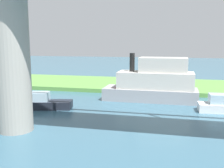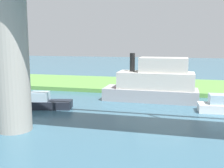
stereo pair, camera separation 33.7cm
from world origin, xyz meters
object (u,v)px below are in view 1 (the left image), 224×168
object	(u,v)px
bridge_pylon	(13,62)
person_on_bank	(136,83)
mooring_post	(155,86)
houseboat_blue	(153,83)
pontoon_yellow	(45,103)

from	to	relation	value
bridge_pylon	person_on_bank	xyz separation A→B (m)	(-6.27, -16.56, -3.71)
mooring_post	houseboat_blue	bearing A→B (deg)	91.57
bridge_pylon	mooring_post	size ratio (longest dim) A/B	10.66
mooring_post	houseboat_blue	size ratio (longest dim) A/B	0.09
bridge_pylon	person_on_bank	bearing A→B (deg)	-110.74
person_on_bank	pontoon_yellow	bearing A→B (deg)	54.44
houseboat_blue	pontoon_yellow	bearing A→B (deg)	31.60
bridge_pylon	person_on_bank	distance (m)	18.10
houseboat_blue	bridge_pylon	bearing A→B (deg)	54.71
mooring_post	pontoon_yellow	world-z (taller)	pontoon_yellow
person_on_bank	bridge_pylon	bearing A→B (deg)	69.26
person_on_bank	houseboat_blue	bearing A→B (deg)	120.90
pontoon_yellow	bridge_pylon	bearing A→B (deg)	99.09
houseboat_blue	pontoon_yellow	distance (m)	11.57
mooring_post	houseboat_blue	distance (m)	4.34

